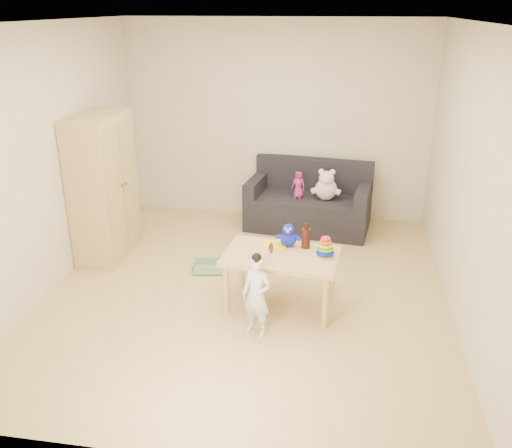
% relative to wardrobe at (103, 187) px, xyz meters
% --- Properties ---
extents(room, '(4.50, 4.50, 4.50)m').
position_rel_wardrobe_xyz_m(room, '(1.76, -0.64, 0.48)').
color(room, tan).
rests_on(room, ground).
extents(wardrobe, '(0.46, 0.91, 1.64)m').
position_rel_wardrobe_xyz_m(wardrobe, '(0.00, 0.00, 0.00)').
color(wardrobe, tan).
rests_on(wardrobe, ground).
extents(sofa, '(1.64, 0.97, 0.44)m').
position_rel_wardrobe_xyz_m(sofa, '(2.25, 1.16, -0.60)').
color(sofa, black).
rests_on(sofa, ground).
extents(play_table, '(1.12, 0.77, 0.56)m').
position_rel_wardrobe_xyz_m(play_table, '(2.13, -0.88, -0.54)').
color(play_table, '#E9CC7F').
rests_on(play_table, ground).
extents(storage_bin, '(0.39, 0.32, 0.11)m').
position_rel_wardrobe_xyz_m(storage_bin, '(1.26, -0.25, -0.77)').
color(storage_bin, '#7EA577').
rests_on(storage_bin, ground).
extents(toddler, '(0.33, 0.28, 0.75)m').
position_rel_wardrobe_xyz_m(toddler, '(1.98, -1.38, -0.45)').
color(toddler, silver).
rests_on(toddler, ground).
extents(pink_bear, '(0.31, 0.27, 0.34)m').
position_rel_wardrobe_xyz_m(pink_bear, '(2.47, 1.09, -0.21)').
color(pink_bear, '#FCBADA').
rests_on(pink_bear, sofa).
extents(doll, '(0.20, 0.17, 0.34)m').
position_rel_wardrobe_xyz_m(doll, '(2.12, 1.10, -0.21)').
color(doll, '#C12475').
rests_on(doll, sofa).
extents(ring_stacker, '(0.17, 0.17, 0.20)m').
position_rel_wardrobe_xyz_m(ring_stacker, '(2.54, -0.86, -0.18)').
color(ring_stacker, gold).
rests_on(ring_stacker, play_table).
extents(brown_bottle, '(0.09, 0.09, 0.25)m').
position_rel_wardrobe_xyz_m(brown_bottle, '(2.35, -0.69, -0.15)').
color(brown_bottle, black).
rests_on(brown_bottle, play_table).
extents(blue_plush, '(0.23, 0.20, 0.24)m').
position_rel_wardrobe_xyz_m(blue_plush, '(2.18, -0.68, -0.14)').
color(blue_plush, '#1620CC').
rests_on(blue_plush, play_table).
extents(wooden_figure, '(0.05, 0.04, 0.11)m').
position_rel_wardrobe_xyz_m(wooden_figure, '(2.03, -0.87, -0.20)').
color(wooden_figure, '#5E2C1D').
rests_on(wooden_figure, play_table).
extents(yellow_book, '(0.24, 0.24, 0.02)m').
position_rel_wardrobe_xyz_m(yellow_book, '(2.05, -0.70, -0.25)').
color(yellow_book, yellow).
rests_on(yellow_book, play_table).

